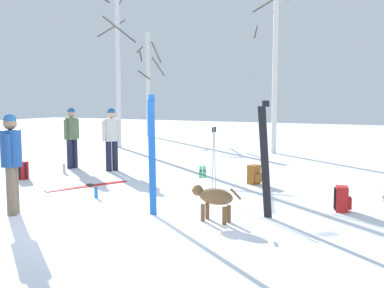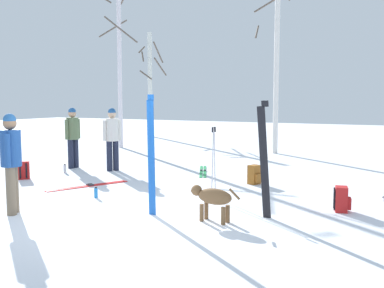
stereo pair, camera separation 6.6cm
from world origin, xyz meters
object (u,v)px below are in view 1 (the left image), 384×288
at_px(dog, 213,198).
at_px(birch_tree_1, 117,54).
at_px(ski_pair_planted_1, 152,156).
at_px(birch_tree_2, 274,66).
at_px(ski_poles_0, 214,160).
at_px(backpack_2, 23,170).
at_px(water_bottle_1, 96,193).
at_px(ski_pair_lying_1, 202,171).
at_px(water_bottle_0, 64,169).
at_px(ski_pair_lying_0, 88,186).
at_px(backpack_1, 342,199).
at_px(person_2, 112,135).
at_px(person_3, 11,157).
at_px(person_0, 72,134).
at_px(ski_pair_planted_0, 265,160).
at_px(birch_tree_0, 148,82).
at_px(backpack_0, 254,175).

bearing_deg(dog, birch_tree_1, 133.56).
height_order(ski_pair_planted_1, birch_tree_2, birch_tree_2).
bearing_deg(ski_poles_0, ski_pair_planted_1, -105.14).
xyz_separation_m(backpack_2, water_bottle_1, (2.92, -0.84, -0.11)).
distance_m(ski_pair_lying_1, water_bottle_0, 3.69).
bearing_deg(birch_tree_2, ski_pair_lying_0, -104.29).
relative_size(backpack_1, water_bottle_1, 2.02).
bearing_deg(person_2, person_3, -74.21).
distance_m(backpack_1, birch_tree_1, 12.13).
relative_size(person_0, ski_pair_planted_0, 0.89).
distance_m(person_3, ski_poles_0, 3.69).
bearing_deg(backpack_2, ski_pair_planted_1, -17.19).
bearing_deg(dog, person_2, 143.43).
relative_size(ski_pair_lying_0, backpack_2, 4.16).
distance_m(ski_poles_0, backpack_2, 5.06).
xyz_separation_m(ski_pair_lying_0, birch_tree_1, (-4.12, 6.85, 3.73)).
relative_size(dog, birch_tree_2, 0.15).
height_order(ski_poles_0, water_bottle_1, ski_poles_0).
bearing_deg(backpack_2, birch_tree_1, 107.05).
height_order(ski_pair_planted_0, water_bottle_0, ski_pair_planted_0).
relative_size(person_2, birch_tree_0, 0.32).
relative_size(backpack_0, water_bottle_0, 1.85).
distance_m(ski_pair_lying_0, birch_tree_0, 13.64).
xyz_separation_m(ski_poles_0, birch_tree_2, (-1.02, 7.66, 2.38)).
relative_size(backpack_2, birch_tree_1, 0.06).
distance_m(backpack_2, birch_tree_0, 12.85).
relative_size(person_2, ski_pair_lying_0, 0.94).
bearing_deg(ski_pair_lying_1, ski_pair_planted_1, -75.52).
distance_m(ski_pair_planted_0, water_bottle_1, 3.52).
relative_size(ski_pair_planted_1, ski_poles_0, 1.44).
height_order(person_0, birch_tree_1, birch_tree_1).
bearing_deg(water_bottle_1, birch_tree_0, 118.03).
bearing_deg(person_2, ski_pair_planted_0, -27.92).
bearing_deg(birch_tree_2, backpack_1, -65.66).
height_order(person_2, backpack_2, person_2).
bearing_deg(water_bottle_0, ski_pair_lying_1, 30.05).
bearing_deg(birch_tree_2, dog, -79.66).
relative_size(ski_poles_0, water_bottle_0, 5.96).
relative_size(person_2, water_bottle_1, 7.89).
bearing_deg(backpack_0, birch_tree_2, 102.06).
bearing_deg(water_bottle_0, birch_tree_1, 112.51).
distance_m(ski_pair_lying_0, ski_poles_0, 3.11).
distance_m(dog, ski_pair_planted_0, 1.06).
relative_size(ski_poles_0, backpack_2, 3.22).
distance_m(ski_poles_0, water_bottle_0, 4.90).
xyz_separation_m(ski_pair_planted_0, backpack_1, (1.10, 0.98, -0.75)).
distance_m(ski_pair_planted_0, backpack_1, 1.66).
xyz_separation_m(ski_pair_lying_1, water_bottle_0, (-3.19, -1.85, 0.10)).
relative_size(ski_poles_0, birch_tree_0, 0.26).
relative_size(ski_poles_0, backpack_1, 3.22).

